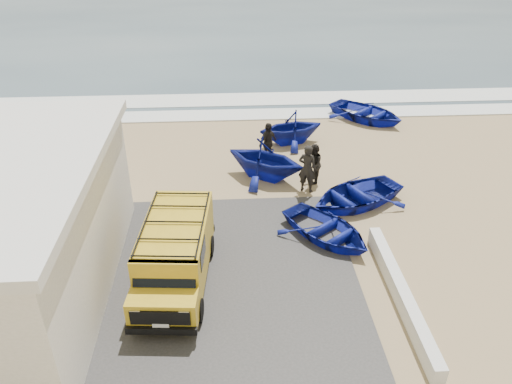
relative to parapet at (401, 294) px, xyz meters
name	(u,v)px	position (x,y,z in m)	size (l,w,h in m)	color
ground	(227,246)	(-5.00, 3.00, -0.28)	(160.00, 160.00, 0.00)	tan
slab	(162,287)	(-7.00, 1.00, -0.25)	(12.00, 10.00, 0.05)	#403D3B
surf_line	(225,115)	(-5.00, 15.00, -0.25)	(180.00, 1.60, 0.06)	white
surf_wash	(225,100)	(-5.00, 17.50, -0.26)	(180.00, 2.20, 0.04)	white
parapet	(401,294)	(0.00, 0.00, 0.00)	(0.35, 6.00, 0.55)	silver
van	(175,252)	(-6.54, 1.30, 0.82)	(2.25, 4.90, 2.04)	gold
boat_near_left	(327,230)	(-1.58, 3.25, 0.09)	(2.51, 3.51, 0.73)	navy
boat_near_right	(356,195)	(-0.06, 5.46, 0.13)	(2.77, 3.88, 0.80)	navy
boat_mid_left	(265,158)	(-3.36, 7.78, 0.62)	(2.95, 3.42, 1.80)	navy
boat_far_left	(291,127)	(-1.87, 11.24, 0.54)	(2.68, 3.11, 1.64)	navy
boat_far_right	(366,112)	(2.52, 13.93, 0.15)	(2.95, 4.14, 0.86)	navy
fisherman_front	(307,169)	(-1.79, 6.57, 0.73)	(0.73, 0.48, 2.01)	black
fisherman_middle	(313,164)	(-1.42, 7.24, 0.58)	(0.83, 0.65, 1.71)	black
fisherman_back	(268,143)	(-3.13, 9.25, 0.65)	(1.09, 0.45, 1.86)	black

